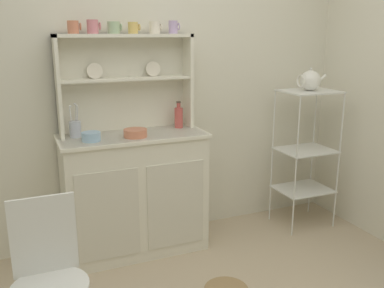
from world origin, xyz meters
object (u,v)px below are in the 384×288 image
hutch_shelf_unit (125,75)px  wire_chair (47,269)px  utensil_jar (75,129)px  bakers_rack (306,143)px  jam_bottle (179,117)px  porcelain_teapot (310,80)px  hutch_cabinet (135,192)px  bowl_mixing_large (91,137)px  cup_terracotta_0 (73,27)px

hutch_shelf_unit → wire_chair: hutch_shelf_unit is taller
wire_chair → utensil_jar: (0.30, 1.02, 0.44)m
bakers_rack → wire_chair: (-2.11, -0.84, -0.19)m
hutch_shelf_unit → jam_bottle: size_ratio=4.80×
jam_bottle → porcelain_teapot: 1.09m
hutch_cabinet → hutch_shelf_unit: 0.85m
hutch_cabinet → bakers_rack: size_ratio=0.90×
bowl_mixing_large → porcelain_teapot: 1.76m
utensil_jar → jam_bottle: bearing=0.6°
hutch_cabinet → utensil_jar: utensil_jar is taller
hutch_shelf_unit → wire_chair: bearing=-121.5°
jam_bottle → utensil_jar: size_ratio=0.86×
hutch_cabinet → hutch_shelf_unit: (0.00, 0.16, 0.84)m
hutch_shelf_unit → wire_chair: 1.51m
hutch_cabinet → porcelain_teapot: size_ratio=4.13×
bowl_mixing_large → hutch_cabinet: bearing=13.7°
bakers_rack → jam_bottle: (-1.05, 0.19, 0.27)m
wire_chair → cup_terracotta_0: size_ratio=9.58×
hutch_cabinet → bakers_rack: bakers_rack is taller
cup_terracotta_0 → utensil_jar: 0.67m
hutch_cabinet → bakers_rack: (1.43, -0.10, 0.25)m
bakers_rack → cup_terracotta_0: bearing=172.9°
bowl_mixing_large → jam_bottle: (0.68, 0.16, 0.05)m
wire_chair → hutch_shelf_unit: bearing=44.4°
cup_terracotta_0 → jam_bottle: (0.72, -0.04, -0.65)m
bakers_rack → wire_chair: bearing=-158.2°
utensil_jar → bowl_mixing_large: bearing=-62.1°
hutch_shelf_unit → cup_terracotta_0: bearing=-173.1°
jam_bottle → wire_chair: bearing=-135.8°
bakers_rack → cup_terracotta_0: size_ratio=12.89×
hutch_cabinet → cup_terracotta_0: cup_terracotta_0 is taller
cup_terracotta_0 → bowl_mixing_large: bearing=-78.4°
hutch_cabinet → wire_chair: hutch_cabinet is taller
hutch_shelf_unit → utensil_jar: 0.52m
bowl_mixing_large → porcelain_teapot: (1.73, -0.03, 0.30)m
utensil_jar → wire_chair: bearing=-106.3°
bowl_mixing_large → jam_bottle: jam_bottle is taller
bakers_rack → jam_bottle: 1.10m
porcelain_teapot → utensil_jar: bearing=174.4°
hutch_shelf_unit → porcelain_teapot: (1.43, -0.26, -0.07)m
bowl_mixing_large → porcelain_teapot: size_ratio=0.50×
wire_chair → utensil_jar: size_ratio=3.65×
hutch_cabinet → bowl_mixing_large: bowl_mixing_large is taller
hutch_cabinet → wire_chair: (-0.68, -0.94, 0.06)m
hutch_cabinet → porcelain_teapot: bearing=-4.0°
cup_terracotta_0 → bowl_mixing_large: 0.73m
utensil_jar → hutch_shelf_unit: bearing=12.6°
wire_chair → utensil_jar: bearing=59.7°
hutch_shelf_unit → porcelain_teapot: 1.45m
bakers_rack → utensil_jar: 1.84m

